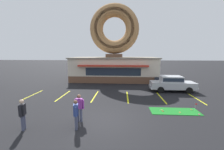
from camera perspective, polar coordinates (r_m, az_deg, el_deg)
The scene contains 21 objects.
ground_plane at distance 9.19m, azimuth -3.31°, elevation -17.01°, with size 160.00×160.00×0.00m, color black.
donut_shop_building at distance 22.22m, azimuth 0.86°, elevation 7.74°, with size 12.30×6.75×10.96m.
putting_mat at distance 11.31m, azimuth 22.70°, elevation -12.61°, with size 3.24×1.31×0.03m, color #197523.
mini_donut_near_left at distance 11.12m, azimuth 18.46°, elevation -12.58°, with size 0.13×0.13×0.04m, color #E5C666.
mini_donut_near_right at distance 11.37m, azimuth 30.27°, elevation -12.82°, with size 0.13×0.13×0.04m, color #D8667F.
mini_donut_mid_left at distance 11.99m, azimuth 28.00°, elevation -11.59°, with size 0.13×0.13×0.04m, color #D17F47.
mini_donut_mid_centre at distance 11.15m, azimuth 24.41°, elevation -12.84°, with size 0.13×0.13×0.04m, color #E5C666.
mini_donut_mid_right at distance 10.94m, azimuth 18.85°, elevation -12.93°, with size 0.13×0.13×0.04m, color #D17F47.
golf_ball at distance 11.08m, azimuth 17.80°, elevation -12.60°, with size 0.04×0.04×0.04m, color white.
putting_flag_pin at distance 11.76m, azimuth 29.28°, elevation -10.05°, with size 0.13×0.01×0.55m.
car_silver at distance 16.77m, azimuth 21.83°, elevation -2.85°, with size 4.59×2.03×1.60m.
pedestrian_blue_sweater_man at distance 9.09m, azimuth -30.91°, elevation -12.41°, with size 0.34×0.58×1.61m.
pedestrian_hooded_kid at distance 8.96m, azimuth -12.39°, elevation -11.72°, with size 0.59×0.29×1.61m.
pedestrian_leather_jacket_man at distance 8.18m, azimuth -13.59°, elevation -13.97°, with size 0.33×0.58×1.56m.
trash_bin at distance 19.57m, azimuth 16.66°, elevation -2.20°, with size 0.57×0.57×0.97m.
parking_stripe_far_left at distance 16.21m, azimuth -28.04°, elevation -6.74°, with size 0.12×3.60×0.01m, color yellow.
parking_stripe_left at distance 14.86m, azimuth -18.08°, elevation -7.47°, with size 0.12×3.60×0.01m, color yellow.
parking_stripe_mid_left at distance 14.03m, azimuth -6.53°, elevation -8.03°, with size 0.12×3.60×0.01m, color yellow.
parking_stripe_centre at distance 13.82m, azimuth 5.93°, elevation -8.28°, with size 0.12×3.60×0.01m, color yellow.
parking_stripe_mid_right at distance 14.25m, azimuth 18.20°, elevation -8.15°, with size 0.12×3.60×0.01m, color yellow.
parking_stripe_right at distance 15.27m, azimuth 29.28°, elevation -7.71°, with size 0.12×3.60×0.01m, color yellow.
Camera 1 is at (1.07, -8.25, 3.91)m, focal length 24.00 mm.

